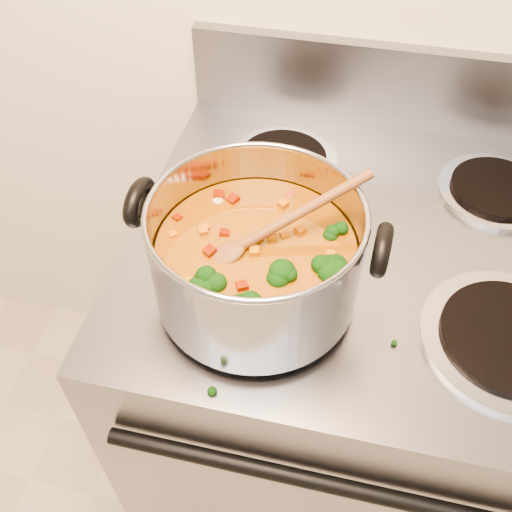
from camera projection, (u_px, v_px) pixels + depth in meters
The scene contains 4 objects.
electric_range at pixel (346, 380), 1.26m from camera, with size 0.79×0.72×1.08m.
stockpot at pixel (256, 257), 0.77m from camera, with size 0.34×0.29×0.17m.
wooden_spoon at pixel (262, 234), 0.74m from camera, with size 0.21×0.16×0.10m.
cooktop_crumbs at pixel (204, 276), 0.86m from camera, with size 0.21×0.34×0.01m.
Camera 1 is at (-0.01, 0.50, 1.58)m, focal length 40.00 mm.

